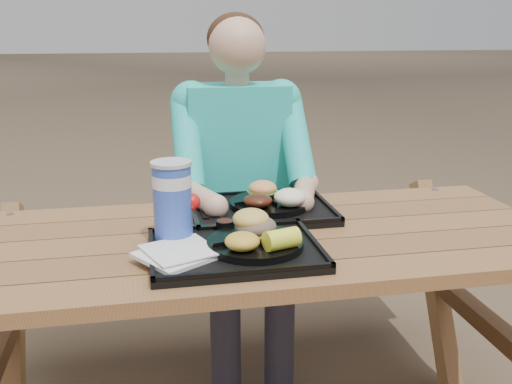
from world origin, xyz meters
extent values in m
cube|color=black|center=(-0.09, -0.14, 0.76)|extent=(0.45, 0.35, 0.02)
cube|color=black|center=(0.05, 0.18, 0.76)|extent=(0.45, 0.35, 0.02)
cylinder|color=black|center=(-0.03, -0.15, 0.78)|extent=(0.26, 0.26, 0.02)
cylinder|color=black|center=(0.08, 0.19, 0.78)|extent=(0.26, 0.26, 0.02)
cube|color=silver|center=(-0.24, -0.18, 0.78)|extent=(0.24, 0.24, 0.02)
cylinder|color=#173AAE|center=(-0.24, -0.05, 0.88)|extent=(0.11, 0.11, 0.21)
cylinder|color=#340B05|center=(-0.09, -0.01, 0.79)|extent=(0.05, 0.05, 0.03)
cylinder|color=gold|center=(-0.03, -0.02, 0.79)|extent=(0.05, 0.05, 0.03)
ellipsoid|color=gold|center=(-0.08, -0.21, 0.81)|extent=(0.09, 0.09, 0.05)
cube|color=black|center=(-0.12, 0.18, 0.77)|extent=(0.05, 0.15, 0.01)
ellipsoid|color=#41190D|center=(0.03, 0.14, 0.81)|extent=(0.09, 0.09, 0.04)
ellipsoid|color=white|center=(0.13, 0.13, 0.82)|extent=(0.10, 0.10, 0.06)
camera|label=1|loc=(-0.30, -1.55, 1.34)|focal=40.00mm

